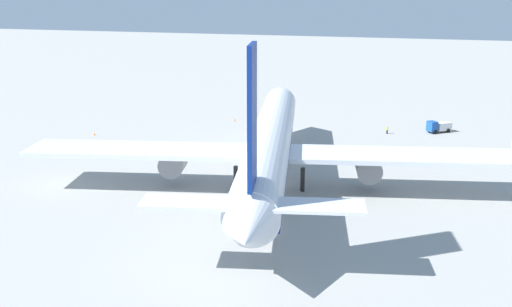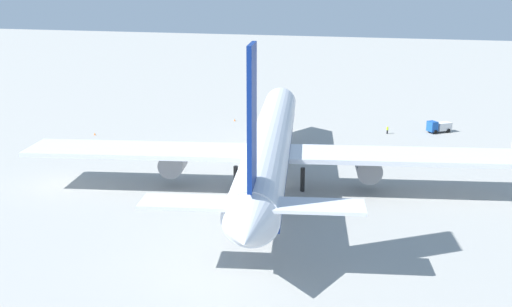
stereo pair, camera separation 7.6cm
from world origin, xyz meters
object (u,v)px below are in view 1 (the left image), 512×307
object	(u,v)px
service_truck_0	(439,126)
ground_worker_1	(481,153)
traffic_cone_1	(235,120)
traffic_cone_3	(95,134)
airliner	(270,145)
ground_worker_3	(387,130)

from	to	relation	value
service_truck_0	ground_worker_1	bearing A→B (deg)	-156.19
ground_worker_1	traffic_cone_1	world-z (taller)	ground_worker_1
ground_worker_1	traffic_cone_3	xyz separation A→B (m)	(-6.45, 77.92, -0.53)
service_truck_0	airliner	bearing A→B (deg)	152.15
service_truck_0	ground_worker_1	distance (m)	19.83
airliner	service_truck_0	bearing A→B (deg)	-27.85
service_truck_0	ground_worker_3	distance (m)	11.46
airliner	ground_worker_3	xyz separation A→B (m)	(42.00, -14.08, -5.92)
traffic_cone_1	service_truck_0	bearing A→B (deg)	-87.31
ground_worker_1	service_truck_0	bearing A→B (deg)	23.81
service_truck_0	traffic_cone_3	distance (m)	74.12
ground_worker_3	traffic_cone_3	distance (m)	62.70
service_truck_0	traffic_cone_1	xyz separation A→B (m)	(-2.17, 46.16, -1.07)
ground_worker_1	traffic_cone_3	world-z (taller)	ground_worker_1
airliner	traffic_cone_1	distance (m)	49.77
service_truck_0	ground_worker_1	xyz separation A→B (m)	(-18.14, -8.00, -0.54)
ground_worker_3	service_truck_0	bearing A→B (deg)	-66.61
ground_worker_1	ground_worker_3	bearing A→B (deg)	53.71
traffic_cone_1	traffic_cone_3	xyz separation A→B (m)	(-22.42, 23.76, 0.00)
airliner	traffic_cone_3	xyz separation A→B (m)	(21.96, 45.33, -6.49)
traffic_cone_1	ground_worker_3	bearing A→B (deg)	-93.81
airliner	ground_worker_1	distance (m)	43.64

